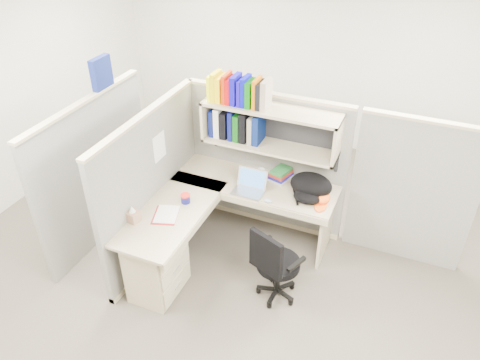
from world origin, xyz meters
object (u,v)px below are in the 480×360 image
at_px(snack_canister, 185,198).
at_px(laptop, 248,183).
at_px(desk, 184,244).
at_px(backpack, 309,188).
at_px(task_chair, 275,274).

bearing_deg(snack_canister, laptop, 38.05).
xyz_separation_m(desk, laptop, (0.41, 0.67, 0.40)).
bearing_deg(backpack, desk, -149.69).
distance_m(backpack, task_chair, 0.92).
bearing_deg(backpack, task_chair, -104.80).
height_order(laptop, snack_canister, laptop).
bearing_deg(snack_canister, backpack, 26.18).
relative_size(desk, laptop, 5.50).
distance_m(laptop, snack_canister, 0.65).
distance_m(backpack, snack_canister, 1.24).
relative_size(laptop, snack_canister, 3.32).
bearing_deg(laptop, snack_canister, -141.19).
xyz_separation_m(backpack, snack_canister, (-1.11, -0.55, -0.08)).
bearing_deg(task_chair, snack_canister, 169.61).
bearing_deg(backpack, laptop, -175.01).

